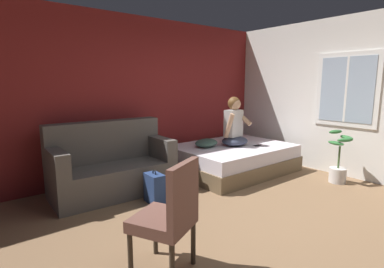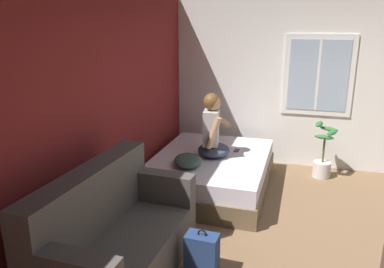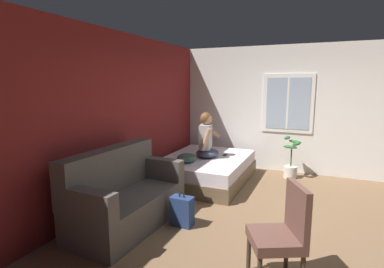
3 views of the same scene
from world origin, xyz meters
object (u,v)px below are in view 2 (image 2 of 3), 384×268
object	(u,v)px
couch	(115,240)
backpack	(202,254)
throw_pillow	(188,161)
cell_phone	(237,150)
bed	(211,172)
person_seated	(213,131)
potted_plant	(323,158)

from	to	relation	value
couch	backpack	world-z (taller)	couch
throw_pillow	cell_phone	bearing A→B (deg)	-32.64
bed	throw_pillow	size ratio (longest dim) A/B	4.33
person_seated	throw_pillow	size ratio (longest dim) A/B	1.82
bed	cell_phone	bearing A→B (deg)	-43.85
throw_pillow	bed	bearing A→B (deg)	-22.97
cell_phone	backpack	bearing A→B (deg)	94.55
potted_plant	person_seated	bearing A→B (deg)	119.00
couch	person_seated	size ratio (longest dim) A/B	1.97
couch	backpack	xyz separation A→B (m)	(0.30, -0.73, -0.20)
person_seated	backpack	world-z (taller)	person_seated
throw_pillow	potted_plant	bearing A→B (deg)	-52.38
bed	person_seated	bearing A→B (deg)	-21.59
couch	potted_plant	distance (m)	3.57
bed	backpack	world-z (taller)	bed
backpack	bed	bearing A→B (deg)	11.51
bed	couch	distance (m)	2.22
bed	backpack	distance (m)	1.93
backpack	throw_pillow	distance (m)	1.58
person_seated	bed	bearing A→B (deg)	158.41
cell_phone	potted_plant	size ratio (longest dim) A/B	0.17
cell_phone	potted_plant	xyz separation A→B (m)	(0.54, -1.22, -0.18)
bed	backpack	size ratio (longest dim) A/B	4.53
bed	potted_plant	world-z (taller)	potted_plant
backpack	throw_pillow	bearing A→B (deg)	22.27
bed	throw_pillow	distance (m)	0.60
couch	throw_pillow	distance (m)	1.73
person_seated	potted_plant	distance (m)	1.81
bed	person_seated	world-z (taller)	person_seated
couch	throw_pillow	world-z (taller)	couch
backpack	potted_plant	bearing A→B (deg)	-22.49
throw_pillow	backpack	bearing A→B (deg)	-157.73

